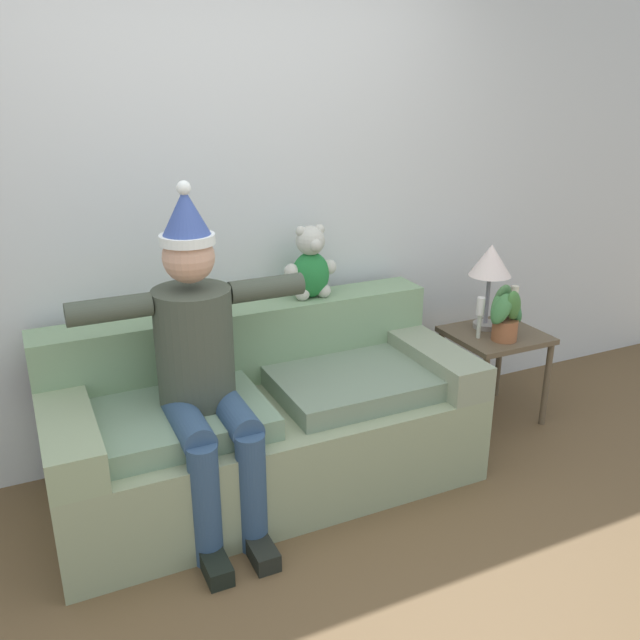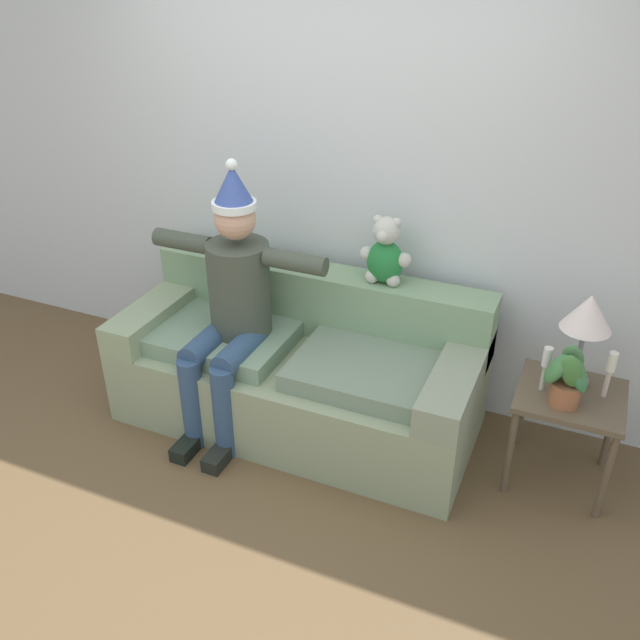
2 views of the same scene
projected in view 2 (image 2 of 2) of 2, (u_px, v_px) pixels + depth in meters
The scene contains 10 objects.
ground_plane at pixel (211, 536), 3.21m from camera, with size 10.00×10.00×0.00m, color brown.
back_wall at pixel (338, 168), 3.78m from camera, with size 7.00×0.10×2.70m, color silver.
couch at pixel (301, 368), 3.86m from camera, with size 2.01×0.88×0.83m.
person_seated at pixel (231, 301), 3.63m from camera, with size 1.02×0.77×1.52m.
teddy_bear at pixel (385, 253), 3.61m from camera, with size 0.29×0.17×0.38m.
side_table at pixel (569, 408), 3.34m from camera, with size 0.51×0.47×0.54m.
table_lamp at pixel (588, 317), 3.19m from camera, with size 0.24×0.24×0.50m.
potted_plant at pixel (567, 376), 3.15m from camera, with size 0.25×0.20×0.33m.
candle_tall at pixel (546, 363), 3.26m from camera, with size 0.04×0.04×0.24m.
candle_short at pixel (610, 368), 3.20m from camera, with size 0.04×0.04×0.25m.
Camera 2 is at (1.39, -1.89, 2.47)m, focal length 37.98 mm.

